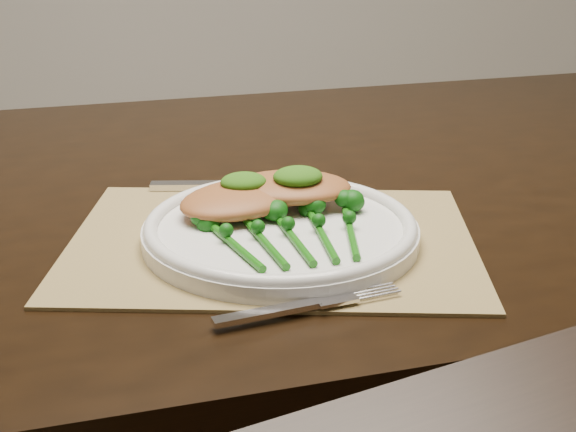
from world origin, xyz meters
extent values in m
cube|color=black|center=(-0.07, 0.00, 0.73)|extent=(1.68, 1.04, 0.04)
cube|color=olive|center=(-0.08, -0.20, 0.75)|extent=(0.47, 0.38, 0.00)
cylinder|color=white|center=(-0.07, -0.20, 0.76)|extent=(0.28, 0.28, 0.02)
torus|color=white|center=(-0.07, -0.20, 0.77)|extent=(0.28, 0.28, 0.01)
cube|color=silver|center=(-0.15, -0.03, 0.76)|extent=(0.09, 0.03, 0.01)
cube|color=silver|center=(-0.04, -0.05, 0.76)|extent=(0.14, 0.04, 0.00)
cube|color=silver|center=(-0.11, -0.35, 0.76)|extent=(0.10, 0.03, 0.01)
ellipsoid|color=#A35F2F|center=(-0.10, -0.15, 0.78)|extent=(0.17, 0.15, 0.03)
ellipsoid|color=#A35F2F|center=(-0.05, -0.14, 0.79)|extent=(0.14, 0.11, 0.03)
ellipsoid|color=#1C490A|center=(-0.10, -0.14, 0.80)|extent=(0.05, 0.04, 0.02)
ellipsoid|color=#1C490A|center=(-0.04, -0.15, 0.80)|extent=(0.05, 0.04, 0.02)
camera|label=1|loc=(-0.20, -0.94, 1.08)|focal=50.00mm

